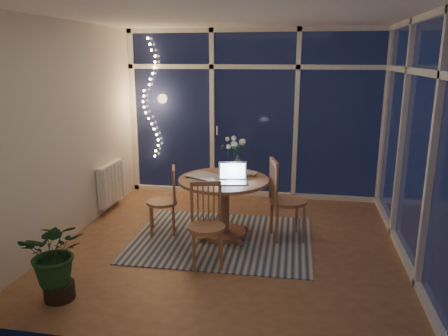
# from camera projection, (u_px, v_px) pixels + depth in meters

# --- Properties ---
(floor) EXTENTS (4.00, 4.00, 0.00)m
(floor) POSITION_uv_depth(u_px,v_px,m) (233.00, 244.00, 5.23)
(floor) COLOR brown
(floor) RESTS_ON ground
(ceiling) EXTENTS (4.00, 4.00, 0.00)m
(ceiling) POSITION_uv_depth(u_px,v_px,m) (234.00, 15.00, 4.58)
(ceiling) COLOR white
(ceiling) RESTS_ON wall_back
(wall_back) EXTENTS (4.00, 0.04, 2.60)m
(wall_back) POSITION_uv_depth(u_px,v_px,m) (254.00, 115.00, 6.81)
(wall_back) COLOR silver
(wall_back) RESTS_ON floor
(wall_front) EXTENTS (4.00, 0.04, 2.60)m
(wall_front) POSITION_uv_depth(u_px,v_px,m) (186.00, 189.00, 3.00)
(wall_front) COLOR silver
(wall_front) RESTS_ON floor
(wall_left) EXTENTS (0.04, 4.00, 2.60)m
(wall_left) POSITION_uv_depth(u_px,v_px,m) (70.00, 132.00, 5.26)
(wall_left) COLOR silver
(wall_left) RESTS_ON floor
(wall_right) EXTENTS (0.04, 4.00, 2.60)m
(wall_right) POSITION_uv_depth(u_px,v_px,m) (422.00, 143.00, 4.55)
(wall_right) COLOR silver
(wall_right) RESTS_ON floor
(window_wall_back) EXTENTS (4.00, 0.10, 2.60)m
(window_wall_back) POSITION_uv_depth(u_px,v_px,m) (254.00, 115.00, 6.77)
(window_wall_back) COLOR white
(window_wall_back) RESTS_ON floor
(window_wall_right) EXTENTS (0.10, 4.00, 2.60)m
(window_wall_right) POSITION_uv_depth(u_px,v_px,m) (418.00, 143.00, 4.56)
(window_wall_right) COLOR white
(window_wall_right) RESTS_ON floor
(radiator) EXTENTS (0.10, 0.70, 0.58)m
(radiator) POSITION_uv_depth(u_px,v_px,m) (111.00, 183.00, 6.33)
(radiator) COLOR white
(radiator) RESTS_ON wall_left
(fairy_lights) EXTENTS (0.24, 0.10, 1.85)m
(fairy_lights) POSITION_uv_depth(u_px,v_px,m) (150.00, 99.00, 6.93)
(fairy_lights) COLOR #E8AC5D
(fairy_lights) RESTS_ON window_wall_back
(garden_patio) EXTENTS (12.00, 6.00, 0.10)m
(garden_patio) POSITION_uv_depth(u_px,v_px,m) (290.00, 158.00, 9.91)
(garden_patio) COLOR black
(garden_patio) RESTS_ON ground
(garden_fence) EXTENTS (11.00, 0.08, 1.80)m
(garden_fence) POSITION_uv_depth(u_px,v_px,m) (271.00, 113.00, 10.24)
(garden_fence) COLOR #392114
(garden_fence) RESTS_ON ground
(neighbour_roof) EXTENTS (7.00, 3.00, 2.20)m
(neighbour_roof) POSITION_uv_depth(u_px,v_px,m) (291.00, 56.00, 12.72)
(neighbour_roof) COLOR #2E3037
(neighbour_roof) RESTS_ON ground
(garden_shrubs) EXTENTS (0.90, 0.90, 0.90)m
(garden_shrubs) POSITION_uv_depth(u_px,v_px,m) (221.00, 148.00, 8.49)
(garden_shrubs) COLOR black
(garden_shrubs) RESTS_ON ground
(rug) EXTENTS (2.20, 1.77, 0.01)m
(rug) POSITION_uv_depth(u_px,v_px,m) (222.00, 239.00, 5.36)
(rug) COLOR beige
(rug) RESTS_ON floor
(dining_table) EXTENTS (1.12, 1.12, 0.75)m
(dining_table) POSITION_uv_depth(u_px,v_px,m) (224.00, 208.00, 5.36)
(dining_table) COLOR #935F42
(dining_table) RESTS_ON floor
(chair_left) EXTENTS (0.50, 0.50, 0.87)m
(chair_left) POSITION_uv_depth(u_px,v_px,m) (162.00, 200.00, 5.45)
(chair_left) COLOR #935F42
(chair_left) RESTS_ON floor
(chair_right) EXTENTS (0.58, 0.58, 1.02)m
(chair_right) POSITION_uv_depth(u_px,v_px,m) (288.00, 199.00, 5.27)
(chair_right) COLOR #935F42
(chair_right) RESTS_ON floor
(chair_front) EXTENTS (0.51, 0.51, 0.90)m
(chair_front) POSITION_uv_depth(u_px,v_px,m) (207.00, 225.00, 4.61)
(chair_front) COLOR #935F42
(chair_front) RESTS_ON floor
(laptop) EXTENTS (0.38, 0.34, 0.25)m
(laptop) POSITION_uv_depth(u_px,v_px,m) (233.00, 173.00, 5.06)
(laptop) COLOR silver
(laptop) RESTS_ON dining_table
(flower_vase) EXTENTS (0.21, 0.21, 0.21)m
(flower_vase) POSITION_uv_depth(u_px,v_px,m) (238.00, 164.00, 5.54)
(flower_vase) COLOR white
(flower_vase) RESTS_ON dining_table
(bowl) EXTENTS (0.16, 0.16, 0.04)m
(bowl) POSITION_uv_depth(u_px,v_px,m) (250.00, 174.00, 5.41)
(bowl) COLOR silver
(bowl) RESTS_ON dining_table
(newspapers) EXTENTS (0.45, 0.39, 0.02)m
(newspapers) POSITION_uv_depth(u_px,v_px,m) (206.00, 176.00, 5.34)
(newspapers) COLOR silver
(newspapers) RESTS_ON dining_table
(phone) EXTENTS (0.11, 0.06, 0.01)m
(phone) POSITION_uv_depth(u_px,v_px,m) (223.00, 179.00, 5.23)
(phone) COLOR black
(phone) RESTS_ON dining_table
(potted_plant) EXTENTS (0.67, 0.62, 0.76)m
(potted_plant) POSITION_uv_depth(u_px,v_px,m) (56.00, 261.00, 3.96)
(potted_plant) COLOR #174321
(potted_plant) RESTS_ON floor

